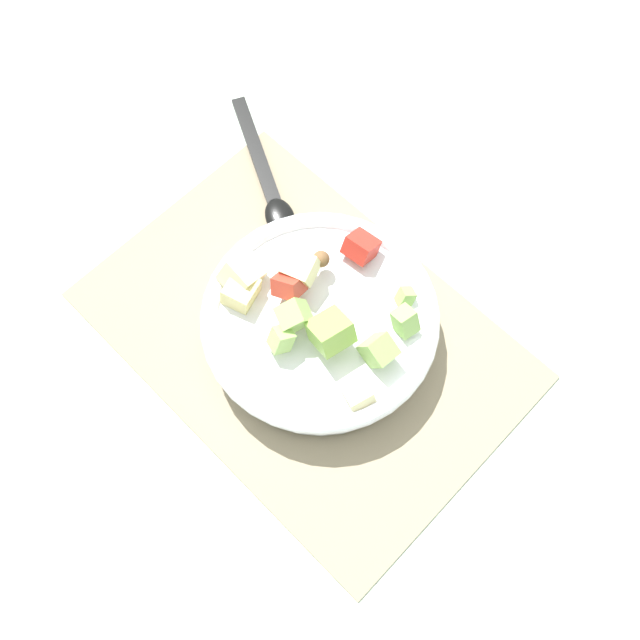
% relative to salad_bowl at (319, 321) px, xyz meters
% --- Properties ---
extents(ground_plane, '(2.40, 2.40, 0.00)m').
position_rel_salad_bowl_xyz_m(ground_plane, '(-0.01, -0.01, -0.04)').
color(ground_plane, silver).
extents(placemat, '(0.49, 0.34, 0.01)m').
position_rel_salad_bowl_xyz_m(placemat, '(-0.01, -0.01, -0.04)').
color(placemat, gray).
rests_on(placemat, ground_plane).
extents(salad_bowl, '(0.27, 0.27, 0.10)m').
position_rel_salad_bowl_xyz_m(salad_bowl, '(0.00, 0.00, 0.00)').
color(salad_bowl, white).
rests_on(salad_bowl, placemat).
extents(serving_spoon, '(0.21, 0.13, 0.01)m').
position_rel_salad_bowl_xyz_m(serving_spoon, '(-0.18, 0.09, -0.03)').
color(serving_spoon, black).
rests_on(serving_spoon, placemat).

